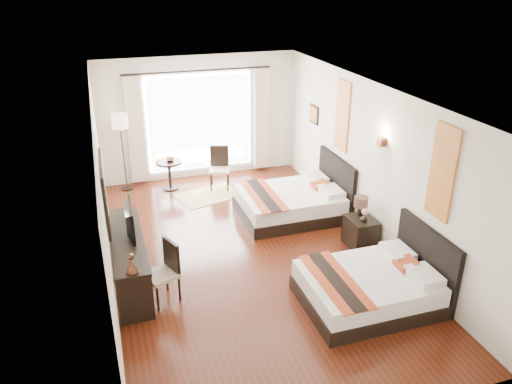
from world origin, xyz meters
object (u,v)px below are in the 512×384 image
object	(u,v)px
desk_chair	(163,283)
fruit_bowl	(170,160)
vase	(364,220)
window_chair	(220,176)
bed_far	(294,201)
television	(125,219)
nightstand	(361,232)
console_desk	(129,259)
floor_lamp	(120,126)
side_table	(170,175)
bed_near	(373,286)
table_lamp	(361,203)

from	to	relation	value
desk_chair	fruit_bowl	distance (m)	4.14
vase	window_chair	size ratio (longest dim) A/B	0.14
vase	window_chair	bearing A→B (deg)	117.23
bed_far	television	xyz separation A→B (m)	(-3.27, -1.20, 0.71)
window_chair	nightstand	bearing A→B (deg)	44.98
window_chair	television	bearing A→B (deg)	-19.94
console_desk	fruit_bowl	xyz separation A→B (m)	(1.18, 3.40, 0.30)
television	floor_lamp	bearing A→B (deg)	-1.96
window_chair	vase	bearing A→B (deg)	43.95
side_table	window_chair	world-z (taller)	window_chair
television	side_table	size ratio (longest dim) A/B	1.32
console_desk	window_chair	bearing A→B (deg)	54.42
bed_far	console_desk	xyz separation A→B (m)	(-3.29, -1.34, 0.08)
console_desk	side_table	distance (m)	3.58
bed_near	bed_far	distance (m)	3.01
nightstand	fruit_bowl	distance (m)	4.52
floor_lamp	side_table	distance (m)	1.49
bed_near	television	bearing A→B (deg)	151.34
bed_far	fruit_bowl	world-z (taller)	bed_far
vase	fruit_bowl	xyz separation A→B (m)	(-2.75, 3.65, 0.11)
bed_near	window_chair	world-z (taller)	bed_near
desk_chair	window_chair	bearing A→B (deg)	-137.50
side_table	vase	bearing A→B (deg)	-52.59
console_desk	television	world-z (taller)	television
floor_lamp	fruit_bowl	world-z (taller)	floor_lamp
side_table	window_chair	bearing A→B (deg)	-15.60
fruit_bowl	bed_near	bearing A→B (deg)	-66.99
vase	television	size ratio (longest dim) A/B	0.15
floor_lamp	window_chair	xyz separation A→B (m)	(1.99, -0.57, -1.17)
vase	television	world-z (taller)	television
bed_far	floor_lamp	xyz separation A→B (m)	(-3.07, 2.32, 1.16)
bed_far	side_table	world-z (taller)	bed_far
table_lamp	fruit_bowl	size ratio (longest dim) A/B	2.00
television	floor_lamp	xyz separation A→B (m)	(0.20, 3.52, 0.45)
floor_lamp	nightstand	bearing A→B (deg)	-45.60
vase	console_desk	xyz separation A→B (m)	(-3.94, 0.25, -0.19)
table_lamp	floor_lamp	size ratio (longest dim) A/B	0.22
nightstand	side_table	distance (m)	4.52
floor_lamp	window_chair	size ratio (longest dim) A/B	1.82
television	floor_lamp	world-z (taller)	floor_lamp
bed_near	television	xyz separation A→B (m)	(-3.31, 1.81, 0.72)
table_lamp	window_chair	size ratio (longest dim) A/B	0.41
bed_near	nightstand	size ratio (longest dim) A/B	3.44
fruit_bowl	console_desk	bearing A→B (deg)	-109.20
bed_near	window_chair	xyz separation A→B (m)	(-1.12, 4.76, 0.01)
console_desk	floor_lamp	xyz separation A→B (m)	(0.22, 3.66, 1.08)
bed_far	fruit_bowl	size ratio (longest dim) A/B	10.40
nightstand	bed_far	bearing A→B (deg)	114.08
floor_lamp	desk_chair	bearing A→B (deg)	-87.31
console_desk	window_chair	world-z (taller)	window_chair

